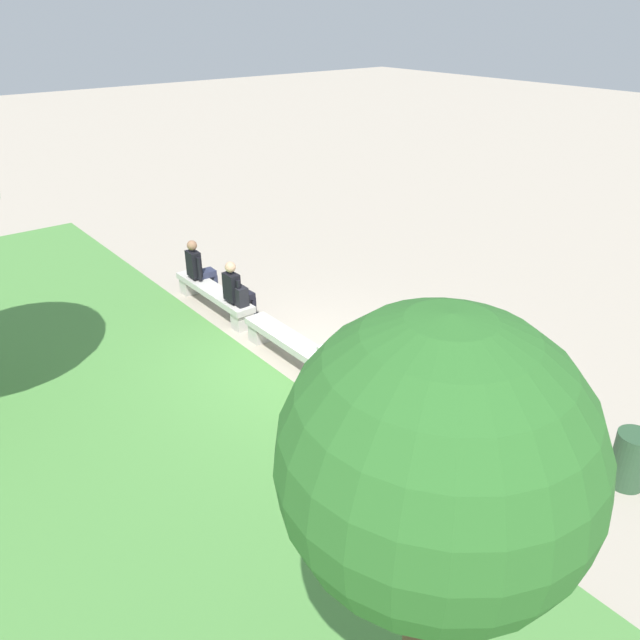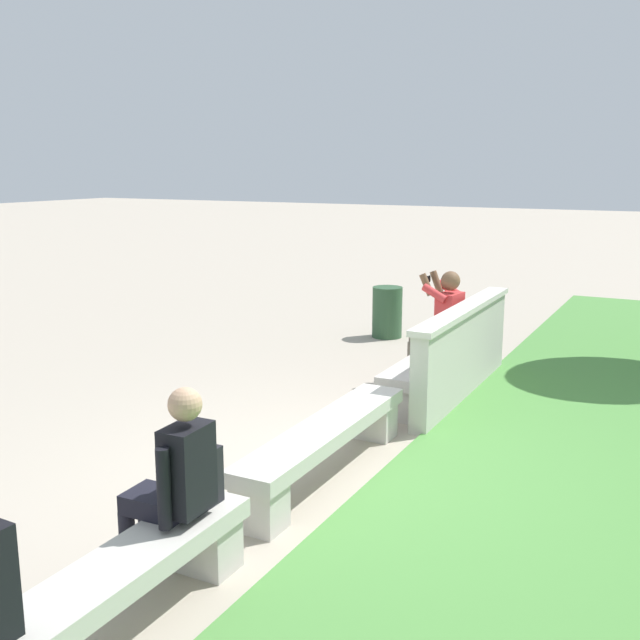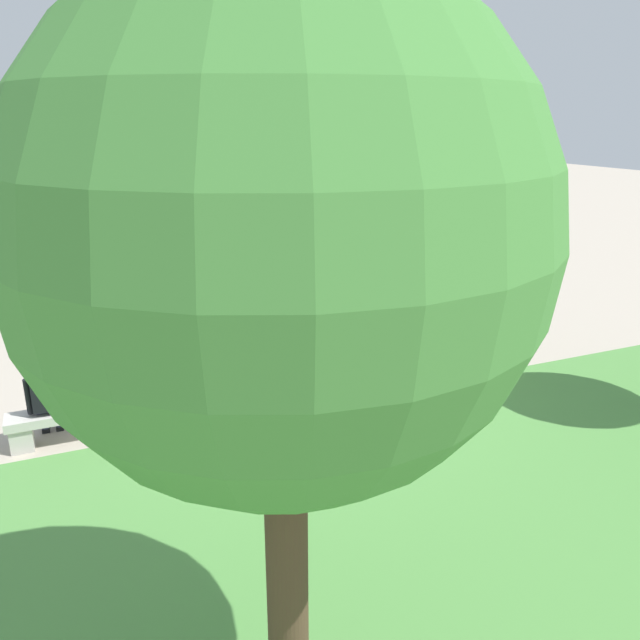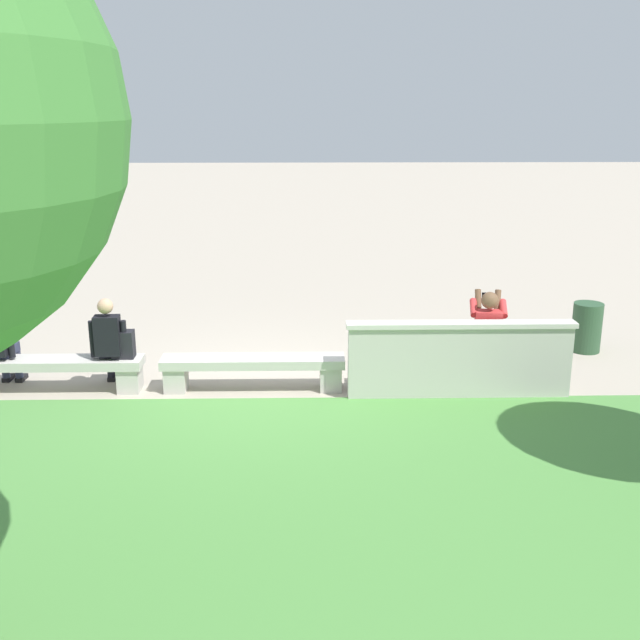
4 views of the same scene
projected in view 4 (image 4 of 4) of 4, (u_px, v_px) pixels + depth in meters
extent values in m
plane|color=#B2A593|center=(254.00, 389.00, 9.87)|extent=(80.00, 80.00, 0.00)
cube|color=#518E42|center=(216.00, 599.00, 5.66)|extent=(19.66, 8.00, 0.03)
cube|color=beige|center=(454.00, 360.00, 9.82)|extent=(2.39, 0.40, 0.12)
cube|color=beige|center=(529.00, 376.00, 9.90)|extent=(0.28, 0.34, 0.33)
cube|color=beige|center=(376.00, 377.00, 9.86)|extent=(0.28, 0.34, 0.33)
cube|color=beige|center=(253.00, 362.00, 9.77)|extent=(2.39, 0.40, 0.12)
cube|color=beige|center=(331.00, 377.00, 9.85)|extent=(0.28, 0.34, 0.33)
cube|color=beige|center=(176.00, 378.00, 9.81)|extent=(0.28, 0.34, 0.33)
cube|color=beige|center=(50.00, 363.00, 9.71)|extent=(2.39, 0.40, 0.12)
cube|color=beige|center=(130.00, 379.00, 9.80)|extent=(0.28, 0.34, 0.33)
cube|color=beige|center=(459.00, 363.00, 9.47)|extent=(2.82, 0.18, 0.95)
cube|color=beige|center=(461.00, 324.00, 9.33)|extent=(2.88, 0.24, 0.06)
cube|color=olive|center=(458.00, 352.00, 9.53)|extent=(0.44, 0.02, 0.22)
cube|color=black|center=(488.00, 374.00, 10.34)|extent=(0.13, 0.25, 0.06)
cylinder|color=#6B6051|center=(490.00, 362.00, 10.22)|extent=(0.11, 0.11, 0.42)
cube|color=black|center=(474.00, 374.00, 10.37)|extent=(0.13, 0.25, 0.06)
cylinder|color=#6B6051|center=(475.00, 361.00, 10.24)|extent=(0.11, 0.11, 0.42)
cube|color=#6B6051|center=(485.00, 347.00, 9.97)|extent=(0.36, 0.46, 0.12)
cube|color=#D83838|center=(488.00, 332.00, 9.68)|extent=(0.37, 0.27, 0.56)
sphere|color=brown|center=(490.00, 300.00, 9.56)|extent=(0.22, 0.22, 0.22)
cylinder|color=#D83838|center=(503.00, 309.00, 9.67)|extent=(0.13, 0.32, 0.21)
cylinder|color=brown|center=(498.00, 300.00, 9.79)|extent=(0.12, 0.20, 0.27)
cylinder|color=#D83838|center=(474.00, 308.00, 9.71)|extent=(0.13, 0.32, 0.21)
cylinder|color=brown|center=(478.00, 299.00, 9.82)|extent=(0.08, 0.18, 0.27)
cube|color=black|center=(488.00, 295.00, 9.85)|extent=(0.15, 0.03, 0.08)
cube|color=black|center=(126.00, 377.00, 10.24)|extent=(0.11, 0.22, 0.06)
cylinder|color=black|center=(124.00, 364.00, 10.12)|extent=(0.10, 0.10, 0.42)
cube|color=black|center=(113.00, 377.00, 10.23)|extent=(0.11, 0.22, 0.06)
cylinder|color=black|center=(110.00, 364.00, 10.11)|extent=(0.10, 0.10, 0.42)
cube|color=black|center=(113.00, 349.00, 9.87)|extent=(0.29, 0.41, 0.12)
cube|color=black|center=(108.00, 336.00, 9.58)|extent=(0.33, 0.21, 0.52)
sphere|color=tan|center=(105.00, 306.00, 9.48)|extent=(0.20, 0.20, 0.20)
cylinder|color=black|center=(124.00, 339.00, 9.63)|extent=(0.08, 0.08, 0.48)
cylinder|color=black|center=(93.00, 339.00, 9.61)|extent=(0.08, 0.08, 0.48)
cube|color=black|center=(22.00, 378.00, 10.20)|extent=(0.11, 0.22, 0.06)
cylinder|color=#2D334C|center=(18.00, 365.00, 10.09)|extent=(0.10, 0.10, 0.42)
cube|color=black|center=(9.00, 378.00, 10.20)|extent=(0.11, 0.22, 0.06)
cylinder|color=#2D334C|center=(5.00, 365.00, 10.09)|extent=(0.10, 0.10, 0.42)
cube|color=#2D334C|center=(4.00, 350.00, 9.84)|extent=(0.29, 0.41, 0.12)
cylinder|color=black|center=(10.00, 340.00, 9.59)|extent=(0.08, 0.08, 0.48)
cube|color=black|center=(123.00, 344.00, 9.69)|extent=(0.28, 0.20, 0.36)
cube|color=black|center=(126.00, 347.00, 9.81)|extent=(0.20, 0.06, 0.16)
torus|color=black|center=(122.00, 330.00, 9.63)|extent=(0.10, 0.02, 0.10)
cylinder|color=#2D5133|center=(587.00, 327.00, 11.32)|extent=(0.44, 0.44, 0.75)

